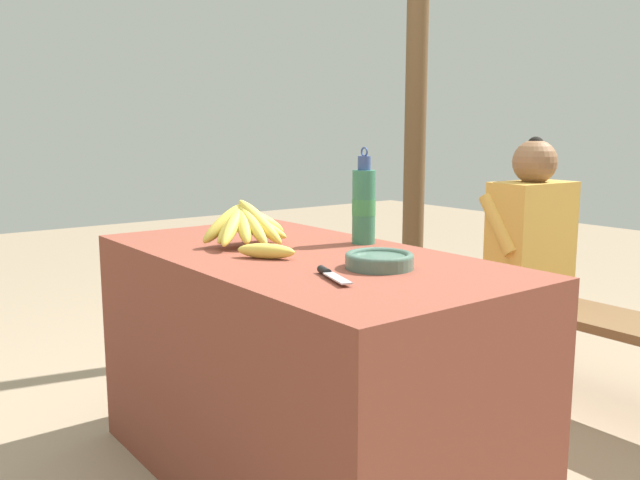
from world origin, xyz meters
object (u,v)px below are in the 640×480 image
(water_bottle, at_px, (364,205))
(loose_banana_front, at_px, (266,251))
(support_post_near, at_px, (416,107))
(serving_bowl, at_px, (379,260))
(seated_vendor, at_px, (522,248))
(knife, at_px, (329,274))
(banana_bunch_ripe, at_px, (247,223))
(wooden_bench, at_px, (594,328))

(water_bottle, relative_size, loose_banana_front, 1.88)
(support_post_near, bearing_deg, serving_bowl, -47.72)
(water_bottle, xyz_separation_m, seated_vendor, (-0.07, 0.94, -0.25))
(knife, xyz_separation_m, support_post_near, (-1.30, 1.60, 0.47))
(knife, bearing_deg, seated_vendor, 123.96)
(water_bottle, relative_size, support_post_near, 0.13)
(serving_bowl, height_order, seated_vendor, seated_vendor)
(banana_bunch_ripe, bearing_deg, water_bottle, 60.72)
(banana_bunch_ripe, distance_m, wooden_bench, 1.45)
(serving_bowl, bearing_deg, knife, -86.42)
(serving_bowl, relative_size, seated_vendor, 0.17)
(loose_banana_front, height_order, wooden_bench, loose_banana_front)
(banana_bunch_ripe, relative_size, seated_vendor, 0.29)
(seated_vendor, distance_m, support_post_near, 1.11)
(banana_bunch_ripe, distance_m, loose_banana_front, 0.23)
(water_bottle, distance_m, seated_vendor, 0.97)
(wooden_bench, bearing_deg, support_post_near, 169.51)
(banana_bunch_ripe, xyz_separation_m, water_bottle, (0.18, 0.33, 0.05))
(water_bottle, xyz_separation_m, support_post_near, (-0.96, 1.19, 0.36))
(wooden_bench, distance_m, support_post_near, 1.53)
(loose_banana_front, relative_size, support_post_near, 0.07)
(serving_bowl, bearing_deg, seated_vendor, 108.65)
(seated_vendor, bearing_deg, banana_bunch_ripe, 88.59)
(seated_vendor, bearing_deg, loose_banana_front, 97.95)
(seated_vendor, bearing_deg, knife, 110.56)
(knife, xyz_separation_m, seated_vendor, (-0.40, 1.34, -0.14))
(serving_bowl, bearing_deg, loose_banana_front, -150.02)
(seated_vendor, bearing_deg, support_post_near, -12.13)
(water_bottle, height_order, wooden_bench, water_bottle)
(loose_banana_front, distance_m, support_post_near, 1.93)
(serving_bowl, relative_size, support_post_near, 0.08)
(support_post_near, bearing_deg, wooden_bench, -10.49)
(seated_vendor, bearing_deg, serving_bowl, 112.46)
(loose_banana_front, bearing_deg, seated_vendor, 94.14)
(loose_banana_front, bearing_deg, wooden_bench, 80.26)
(loose_banana_front, distance_m, wooden_bench, 1.44)
(loose_banana_front, bearing_deg, water_bottle, 94.10)
(serving_bowl, relative_size, wooden_bench, 0.11)
(water_bottle, distance_m, knife, 0.54)
(water_bottle, bearing_deg, banana_bunch_ripe, -119.28)
(water_bottle, xyz_separation_m, loose_banana_front, (0.03, -0.39, -0.10))
(water_bottle, xyz_separation_m, knife, (0.33, -0.40, -0.12))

